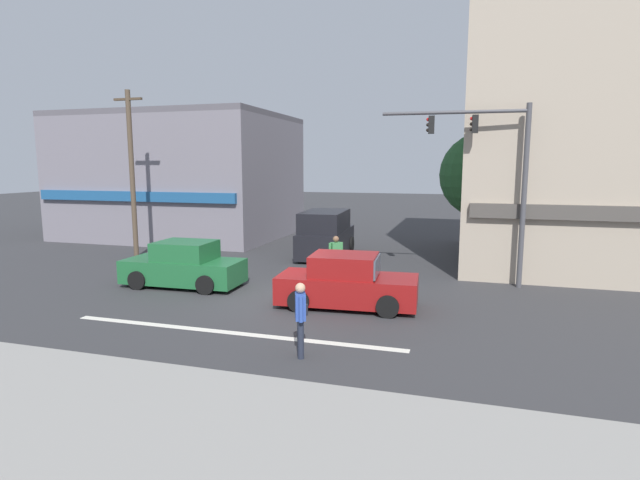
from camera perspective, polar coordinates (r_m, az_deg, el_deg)
name	(u,v)px	position (r m, az deg, el deg)	size (l,w,h in m)	color
ground_plane	(280,298)	(16.03, -4.61, -6.58)	(120.00, 120.00, 0.00)	#333335
lane_marking_stripe	(230,332)	(12.98, -10.28, -10.36)	(9.00, 0.24, 0.01)	silver
sidewalk_curb	(84,429)	(9.14, -25.38, -18.97)	(40.00, 5.00, 0.16)	gray
building_left_block	(183,176)	(30.98, -15.43, 7.04)	(12.09, 9.39, 7.04)	slate
building_right_corner	(616,121)	(24.30, 30.77, 11.64)	(11.87, 10.36, 11.97)	tan
street_tree	(483,175)	(22.29, 18.11, 7.04)	(3.60, 3.60, 5.56)	#4C3823
utility_pole_near_left	(132,172)	(23.97, -20.70, 7.26)	(1.40, 0.22, 7.43)	brown
traffic_light_mast	(495,165)	(18.02, 19.37, 8.07)	(4.89, 0.39, 6.20)	#47474C
sedan_crossing_leftbound	(347,283)	(14.85, 3.08, -4.96)	(4.21, 2.09, 1.58)	maroon
van_parked_curbside	(326,235)	(22.95, 0.65, 0.61)	(2.23, 4.69, 2.11)	black
sedan_approaching_near	(184,266)	(17.94, -15.30, -2.89)	(4.15, 1.97, 1.58)	#1E6033
pedestrian_foreground_with_bag	(301,315)	(10.98, -2.24, -8.54)	(0.40, 0.69, 1.67)	#232838
pedestrian_mid_crossing	(336,256)	(17.94, 1.82, -1.81)	(0.44, 0.42, 1.67)	#232838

